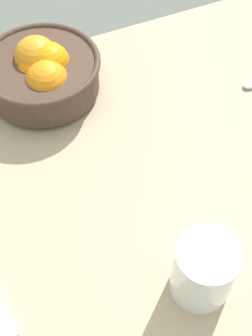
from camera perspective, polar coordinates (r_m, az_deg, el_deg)
The scene contains 3 objects.
ground_plane at distance 85.91cm, azimuth 3.04°, elevation -2.96°, with size 139.10×85.32×3.00cm, color tan.
fruit_bowl at distance 97.39cm, azimuth -9.96°, elevation 11.14°, with size 23.65×23.65×11.59cm.
juice_glass at distance 72.59cm, azimuth 9.17°, elevation -12.22°, with size 9.26×9.26×11.18cm.
Camera 1 is at (-22.70, -40.70, 70.67)cm, focal length 51.05 mm.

